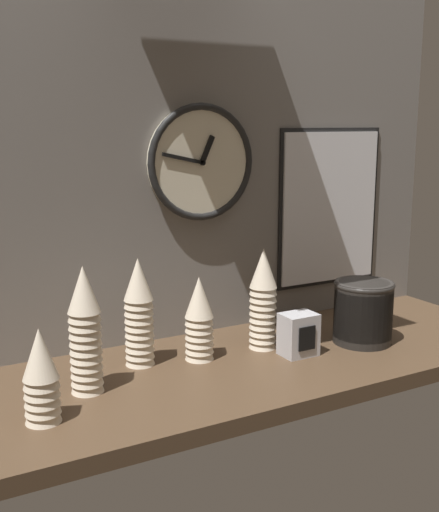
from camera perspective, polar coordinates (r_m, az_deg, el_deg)
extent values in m
cube|color=#4C3826|center=(1.67, 2.67, -9.69)|extent=(1.60, 0.56, 0.04)
cube|color=slate|center=(1.79, -1.69, 9.62)|extent=(1.60, 0.03, 1.05)
cone|color=beige|center=(1.73, 3.85, -6.46)|extent=(0.07, 0.07, 0.11)
cone|color=beige|center=(1.72, 3.86, -5.88)|extent=(0.07, 0.07, 0.11)
cone|color=beige|center=(1.72, 3.87, -5.29)|extent=(0.07, 0.07, 0.11)
cone|color=beige|center=(1.71, 3.88, -4.70)|extent=(0.07, 0.07, 0.11)
cone|color=beige|center=(1.71, 3.89, -4.10)|extent=(0.07, 0.07, 0.11)
cone|color=beige|center=(1.70, 3.90, -3.50)|extent=(0.07, 0.07, 0.11)
cone|color=beige|center=(1.70, 3.91, -2.90)|extent=(0.07, 0.07, 0.11)
cone|color=beige|center=(1.69, 3.92, -2.29)|extent=(0.07, 0.07, 0.11)
cone|color=beige|center=(1.69, 3.92, -1.68)|extent=(0.07, 0.07, 0.11)
cone|color=beige|center=(1.68, 3.93, -1.07)|extent=(0.07, 0.07, 0.11)
cone|color=beige|center=(1.64, -1.81, -7.41)|extent=(0.07, 0.07, 0.11)
cone|color=beige|center=(1.64, -1.81, -6.80)|extent=(0.07, 0.07, 0.11)
cone|color=beige|center=(1.63, -1.82, -6.18)|extent=(0.07, 0.07, 0.11)
cone|color=beige|center=(1.63, -1.82, -5.56)|extent=(0.07, 0.07, 0.11)
cone|color=beige|center=(1.62, -1.82, -4.94)|extent=(0.07, 0.07, 0.11)
cone|color=beige|center=(1.62, -1.83, -4.31)|extent=(0.07, 0.07, 0.11)
cone|color=beige|center=(1.61, -1.83, -3.68)|extent=(0.07, 0.07, 0.11)
cone|color=beige|center=(1.36, -15.47, -12.01)|extent=(0.07, 0.07, 0.11)
cone|color=beige|center=(1.36, -15.52, -11.30)|extent=(0.07, 0.07, 0.11)
cone|color=beige|center=(1.35, -15.56, -10.57)|extent=(0.07, 0.07, 0.11)
cone|color=beige|center=(1.34, -15.60, -9.84)|extent=(0.07, 0.07, 0.11)
cone|color=beige|center=(1.34, -15.65, -9.11)|extent=(0.07, 0.07, 0.11)
cone|color=beige|center=(1.33, -15.69, -8.36)|extent=(0.07, 0.07, 0.11)
cone|color=beige|center=(1.62, -7.10, -7.78)|extent=(0.07, 0.07, 0.11)
cone|color=beige|center=(1.61, -7.12, -7.16)|extent=(0.07, 0.07, 0.11)
cone|color=beige|center=(1.61, -7.13, -6.54)|extent=(0.07, 0.07, 0.11)
cone|color=beige|center=(1.60, -7.15, -5.91)|extent=(0.07, 0.07, 0.11)
cone|color=beige|center=(1.60, -7.17, -5.28)|extent=(0.07, 0.07, 0.11)
cone|color=beige|center=(1.59, -7.18, -4.64)|extent=(0.07, 0.07, 0.11)
cone|color=beige|center=(1.59, -7.20, -4.00)|extent=(0.07, 0.07, 0.11)
cone|color=beige|center=(1.58, -7.22, -3.36)|extent=(0.07, 0.07, 0.11)
cone|color=beige|center=(1.58, -7.24, -2.71)|extent=(0.07, 0.07, 0.11)
cone|color=beige|center=(1.57, -7.25, -2.06)|extent=(0.07, 0.07, 0.11)
cone|color=beige|center=(1.48, -11.66, -9.90)|extent=(0.07, 0.07, 0.11)
cone|color=beige|center=(1.47, -11.69, -9.23)|extent=(0.07, 0.07, 0.11)
cone|color=beige|center=(1.47, -11.72, -8.55)|extent=(0.07, 0.07, 0.11)
cone|color=beige|center=(1.46, -11.75, -7.87)|extent=(0.07, 0.07, 0.11)
cone|color=beige|center=(1.45, -11.78, -7.18)|extent=(0.07, 0.07, 0.11)
cone|color=beige|center=(1.45, -11.81, -6.49)|extent=(0.07, 0.07, 0.11)
cone|color=beige|center=(1.44, -11.84, -5.79)|extent=(0.07, 0.07, 0.11)
cone|color=beige|center=(1.44, -11.87, -5.09)|extent=(0.07, 0.07, 0.11)
cone|color=beige|center=(1.43, -11.90, -4.38)|extent=(0.07, 0.07, 0.11)
cone|color=beige|center=(1.43, -11.93, -3.67)|extent=(0.07, 0.07, 0.11)
cone|color=beige|center=(1.42, -11.96, -2.95)|extent=(0.07, 0.07, 0.11)
cylinder|color=black|center=(1.82, 12.55, -6.76)|extent=(0.16, 0.16, 0.05)
cylinder|color=black|center=(1.81, 12.58, -6.15)|extent=(0.16, 0.16, 0.05)
cylinder|color=black|center=(1.80, 12.61, -5.53)|extent=(0.16, 0.16, 0.05)
cylinder|color=black|center=(1.80, 12.64, -4.90)|extent=(0.16, 0.16, 0.05)
cylinder|color=black|center=(1.79, 12.67, -4.27)|extent=(0.16, 0.16, 0.05)
cylinder|color=black|center=(1.79, 12.70, -3.64)|extent=(0.16, 0.16, 0.05)
cylinder|color=black|center=(1.78, 12.73, -3.00)|extent=(0.16, 0.16, 0.05)
torus|color=#302D2A|center=(1.78, 12.75, -2.48)|extent=(0.16, 0.16, 0.02)
cylinder|color=beige|center=(1.76, -1.70, 8.32)|extent=(0.31, 0.02, 0.31)
torus|color=black|center=(1.75, -1.57, 8.31)|extent=(0.32, 0.02, 0.32)
cube|color=black|center=(1.76, -1.03, 9.46)|extent=(0.05, 0.01, 0.08)
cube|color=black|center=(1.72, -3.26, 8.65)|extent=(0.12, 0.01, 0.04)
cylinder|color=black|center=(1.75, -1.50, 8.30)|extent=(0.02, 0.01, 0.02)
cube|color=black|center=(2.03, 9.71, 4.27)|extent=(0.38, 0.01, 0.49)
cube|color=white|center=(2.03, 9.78, 4.26)|extent=(0.35, 0.01, 0.46)
cube|color=#B7B7BC|center=(1.68, 7.03, -6.92)|extent=(0.09, 0.07, 0.11)
cube|color=black|center=(1.66, 7.79, -7.27)|extent=(0.05, 0.00, 0.06)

